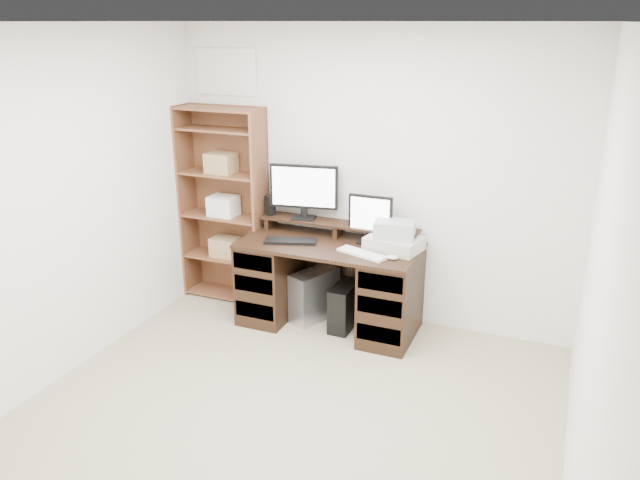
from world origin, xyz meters
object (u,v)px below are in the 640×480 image
Objects in this scene: desk at (330,283)px; bookshelf at (225,203)px; tower_silver at (314,295)px; printer at (394,243)px; tower_black at (345,306)px; monitor_wide at (304,189)px; monitor_small at (370,217)px.

desk is 1.26m from bookshelf.
desk is at bearing -10.69° from bookshelf.
desk is 0.24m from tower_silver.
printer reaches higher than tower_black.
printer is at bearing -5.13° from bookshelf.
printer is 0.91m from tower_silver.
bookshelf is (-0.96, 0.16, 0.69)m from tower_silver.
monitor_wide reaches higher than desk.
desk is 3.54× the size of printer.
desk is at bearing -43.37° from monitor_wide.
tower_black is at bearing 1.99° from desk.
desk is 0.68m from printer.
printer is at bearing -20.83° from monitor_small.
tower_black is 0.22× the size of bookshelf.
tower_silver is 1.14× the size of tower_black.
tower_silver is 0.31m from tower_black.
monitor_wide reaches higher than monitor_small.
monitor_small reaches higher than printer.
printer is at bearing 9.11° from tower_black.
monitor_small is 1.43m from bookshelf.
tower_silver is at bearing -168.89° from printer.
printer is 0.73m from tower_black.
tower_black is at bearing -161.18° from printer.
monitor_small reaches higher than desk.
monitor_small reaches higher than tower_black.
bookshelf is (-1.13, 0.21, 0.53)m from desk.
bookshelf reaches higher than tower_black.
bookshelf reaches higher than desk.
tower_silver is 0.25× the size of bookshelf.
tower_black is (0.47, -0.21, -0.94)m from monitor_wide.
printer is (0.54, 0.06, 0.41)m from desk.
tower_silver is (-0.70, -0.01, -0.58)m from printer.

